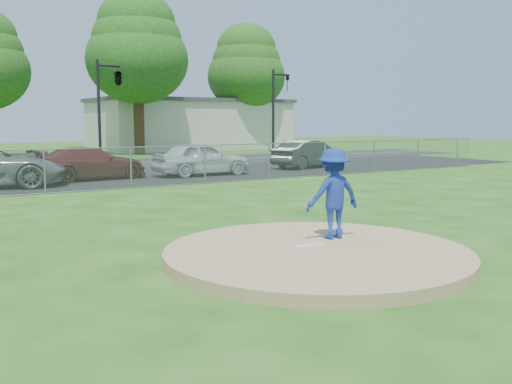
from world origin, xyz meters
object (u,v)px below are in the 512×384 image
Objects in this scene: commercial_building at (190,124)px; traffic_signal_right at (276,106)px; traffic_signal_center at (116,79)px; pitcher at (333,194)px; tree_right at (137,47)px; tree_far_right at (246,67)px; parked_car_darkred at (90,163)px; parked_car_pearl at (202,159)px; parked_car_charcoal at (309,154)px.

traffic_signal_right is (-1.76, -16.00, 1.20)m from commercial_building.
pitcher is (-3.14, -21.43, -3.55)m from traffic_signal_center.
pitcher is (-8.17, -31.43, -6.59)m from tree_right.
tree_far_right reaches higher than traffic_signal_center.
parked_car_pearl is (4.78, -0.77, 0.07)m from parked_car_darkred.
parked_car_darkred is at bearing -118.34° from traffic_signal_center.
traffic_signal_right is at bearing -72.87° from parked_car_darkred.
parked_car_pearl is at bearing -126.19° from tree_far_right.
traffic_signal_right reaches higher than pitcher.
commercial_building is at bearing 40.60° from tree_right.
parked_car_charcoal is at bearing -112.44° from tree_far_right.
tree_far_right is 14.69m from traffic_signal_right.
traffic_signal_right is (5.24, -10.00, -4.29)m from tree_right.
tree_far_right reaches higher than commercial_building.
traffic_signal_center is at bearing -35.49° from parked_car_darkred.
traffic_signal_center is 1.29× the size of parked_car_charcoal.
traffic_signal_right is 1.28× the size of parked_car_pearl.
parked_car_charcoal is at bearing -79.21° from tree_right.
tree_far_right is at bearing -112.09° from pitcher.
traffic_signal_right is 1.29× the size of parked_car_charcoal.
parked_car_pearl is 1.01× the size of parked_car_charcoal.
parked_car_charcoal is (11.25, 15.26, -0.34)m from pitcher.
tree_far_right is 1.92× the size of traffic_signal_right.
tree_far_right reaches higher than traffic_signal_right.
traffic_signal_center is 1.19× the size of parked_car_darkred.
commercial_building is 3.78× the size of parked_car_charcoal.
parked_car_darkred is at bearing -82.38° from pitcher.
traffic_signal_right reaches higher than commercial_building.
tree_far_right reaches higher than pitcher.
tree_far_right is 6.23× the size of pitcher.
tree_right reaches higher than traffic_signal_right.
parked_car_darkred is (-8.33, -16.12, -6.96)m from tree_right.
parked_car_darkred is (-13.57, -6.12, -2.67)m from traffic_signal_right.
parked_car_charcoal is at bearing -119.39° from pitcher.
traffic_signal_right is 11.47m from parked_car_pearl.
pitcher is at bearing -104.56° from tree_right.
tree_far_right is 2.45× the size of parked_car_pearl.
parked_car_darkred is at bearing 81.30° from parked_car_pearl.
parked_car_darkred is 1.08× the size of parked_car_charcoal.
pitcher is 0.37× the size of parked_car_darkred.
tree_far_right is at bearing -35.69° from parked_car_pearl.
parked_car_darkred is at bearing -135.32° from tree_far_right.
pitcher is 18.96m from parked_car_charcoal.
tree_far_right is at bearing -36.87° from commercial_building.
tree_right reaches higher than traffic_signal_center.
parked_car_pearl reaches higher than parked_car_charcoal.
parked_car_charcoal is (-7.92, -19.17, -6.34)m from tree_far_right.
tree_right is 17.86m from parked_car_charcoal.
parked_car_charcoal is at bearing -100.02° from commercial_building.
tree_right is 1.08× the size of tree_far_right.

